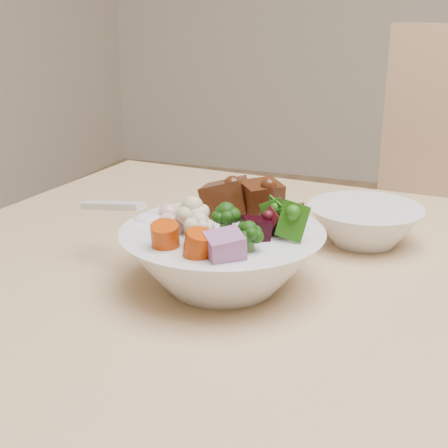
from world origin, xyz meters
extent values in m
cylinder|color=tan|center=(-0.93, 0.39, 0.32)|extent=(0.05, 0.05, 0.65)
cylinder|color=tan|center=(-0.57, 0.47, 0.22)|extent=(0.03, 0.03, 0.45)
cylinder|color=tan|center=(-0.51, 0.84, 0.22)|extent=(0.03, 0.03, 0.45)
sphere|color=black|center=(-0.59, -0.04, 0.76)|extent=(0.04, 0.04, 0.04)
sphere|color=beige|center=(-0.63, -0.04, 0.77)|extent=(0.04, 0.04, 0.04)
cube|color=black|center=(-0.54, -0.01, 0.76)|extent=(0.04, 0.04, 0.03)
cube|color=#955A8E|center=(-0.57, -0.09, 0.76)|extent=(0.05, 0.05, 0.04)
cylinder|color=#AA2304|center=(-0.64, -0.09, 0.76)|extent=(0.04, 0.04, 0.03)
sphere|color=#DFA69C|center=(-0.66, -0.03, 0.76)|extent=(0.02, 0.02, 0.02)
ellipsoid|color=silver|center=(-0.69, -0.02, 0.75)|extent=(0.06, 0.05, 0.02)
cube|color=silver|center=(-0.75, 0.00, 0.76)|extent=(0.10, 0.04, 0.02)
camera|label=1|loc=(-0.37, -0.61, 0.98)|focal=50.00mm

